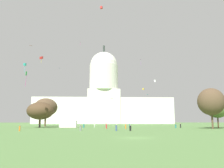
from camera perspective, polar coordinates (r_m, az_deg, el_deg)
The scene contains 35 objects.
ground_plane at distance 35.48m, azimuth 5.71°, elevation -13.03°, with size 800.00×800.00×0.00m, color #567F42.
capitol_building at distance 218.30m, azimuth -2.07°, elevation -3.51°, with size 127.51×26.80×75.05m.
event_tent at distance 94.64m, azimuth -10.63°, elevation -8.46°, with size 6.82×4.80×6.39m.
tree_west_far at distance 95.13m, azimuth -17.19°, elevation -6.31°, with size 13.39×12.65×9.83m.
tree_east_far at distance 83.36m, azimuth 23.14°, elevation -4.02°, with size 9.81×9.33×13.29m.
tree_east_mid at distance 96.34m, azimuth 24.36°, elevation -5.00°, with size 11.06×9.40×12.34m.
tree_west_near at distance 115.37m, azimuth -15.93°, elevation -5.53°, with size 13.30×12.68×13.26m.
person_white_mid_center at distance 94.93m, azimuth -4.32°, elevation -10.06°, with size 0.44×0.44×1.77m.
person_teal_front_right at distance 89.54m, azimuth -6.93°, elevation -10.14°, with size 0.64×0.64×1.63m.
person_black_mid_right at distance 92.39m, azimuth 16.47°, elevation -9.80°, with size 0.57×0.57×1.64m.
person_orange_edge_east at distance 76.98m, azimuth 3.38°, elevation -10.36°, with size 0.51×0.51×1.65m.
person_grey_front_left at distance 93.86m, azimuth -1.47°, elevation -10.11°, with size 0.51×0.51×1.77m.
person_orange_back_right at distance 62.88m, azimuth -21.72°, elevation -10.09°, with size 0.49×0.49×1.48m.
person_teal_aisle_center at distance 78.25m, azimuth 4.38°, elevation -10.28°, with size 0.42×0.42×1.75m.
person_denim_lawn_far_left at distance 59.95m, azimuth 1.06°, elevation -10.74°, with size 0.52×0.52×1.64m.
person_grey_near_tree_west at distance 62.30m, azimuth -7.75°, elevation -10.65°, with size 0.46×0.46×1.53m.
person_black_deep_crowd at distance 94.20m, azimuth -17.42°, elevation -9.78°, with size 0.63×0.63×1.51m.
person_red_back_left at distance 78.58m, azimuth -1.39°, elevation -10.35°, with size 0.55×0.55×1.66m.
person_black_front_center at distance 60.49m, azimuth 4.54°, elevation -10.78°, with size 0.68×0.68×1.49m.
person_teal_back_center at distance 87.67m, azimuth 15.38°, elevation -9.96°, with size 0.56×0.56×1.47m.
kite_red_high at distance 77.73m, azimuth -2.62°, elevation 18.24°, with size 0.87×0.85×0.82m.
kite_green_low at distance 67.29m, azimuth -20.31°, elevation 2.09°, with size 0.29×1.03×4.29m.
kite_black_low at distance 193.44m, azimuth -0.48°, elevation -7.43°, with size 1.25×0.85×2.68m.
kite_pink_high at distance 125.31m, azimuth -19.19°, elevation 8.82°, with size 1.71×1.40×0.15m.
kite_magenta_high at distance 160.98m, azimuth -7.88°, elevation 10.04°, with size 1.08×1.27×2.29m.
kite_white_mid at distance 131.52m, azimuth 10.46°, elevation 0.71°, with size 0.93×0.56×2.64m.
kite_gold_mid at distance 165.18m, azimuth 7.68°, elevation -1.23°, with size 1.52×1.49×1.37m.
kite_lime_mid at distance 181.73m, azimuth -0.87°, elevation -0.77°, with size 0.94×1.20×3.68m.
kite_blue_high at distance 163.27m, azimuth -12.66°, elevation 3.76°, with size 1.10×1.42×0.20m.
kite_orange_mid at distance 178.54m, azimuth -4.65°, elevation -1.25°, with size 0.47×0.61×1.23m.
kite_turquoise_mid at distance 81.67m, azimuth -20.59°, elevation 4.48°, with size 0.87×0.89×3.07m.
kite_violet_high at distance 142.85m, azimuth 6.89°, elevation 5.70°, with size 1.07×1.54×2.83m.
kite_cyan_low at distance 99.18m, azimuth 8.33°, elevation -2.69°, with size 1.51×1.71×0.32m.
kite_red_mid at distance 103.97m, azimuth -16.96°, elevation 6.18°, with size 1.48×1.52×3.30m.
kite_green_low_b at distance 117.23m, azimuth -0.02°, elevation -3.65°, with size 1.69×0.71×0.18m.
Camera 1 is at (-5.49, -34.97, 2.45)m, focal length 37.26 mm.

